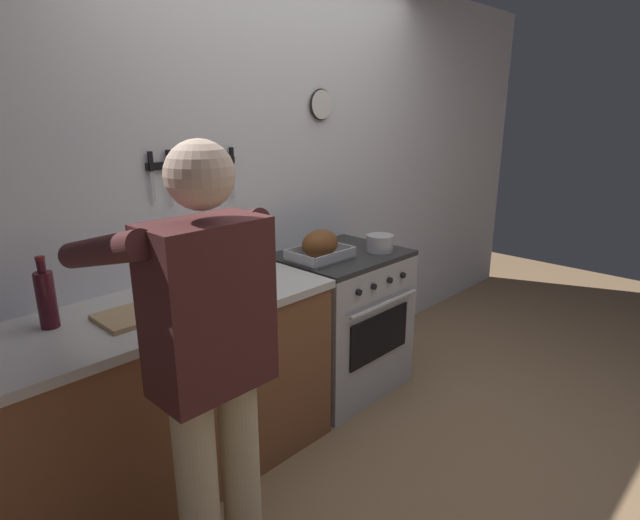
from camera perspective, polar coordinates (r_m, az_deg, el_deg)
ground_plane at (r=2.84m, az=15.14°, el=-21.90°), size 8.00×8.00×0.00m
wall_back at (r=3.12m, az=-5.32°, el=8.36°), size 6.00×0.13×2.60m
counter_block at (r=2.49m, az=-20.93°, el=-15.76°), size 2.03×0.65×0.90m
stove at (r=3.25m, az=2.26°, el=-6.86°), size 0.76×0.67×0.90m
person_cook at (r=1.74m, az=-12.43°, el=-10.79°), size 0.51×0.63×1.66m
roasting_pan at (r=2.94m, az=0.01°, el=1.55°), size 0.35×0.26×0.18m
saucepan at (r=3.14m, az=6.72°, el=1.90°), size 0.17×0.17×0.10m
cutting_board at (r=2.29m, az=-19.29°, el=-5.62°), size 0.36×0.24×0.02m
bottle_soy_sauce at (r=2.40m, az=-17.17°, el=-2.72°), size 0.05×0.05×0.19m
bottle_olive_oil at (r=2.88m, az=-8.42°, el=1.68°), size 0.07×0.07×0.26m
bottle_wine_red at (r=2.28m, az=-28.37°, el=-3.79°), size 0.07×0.07×0.29m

